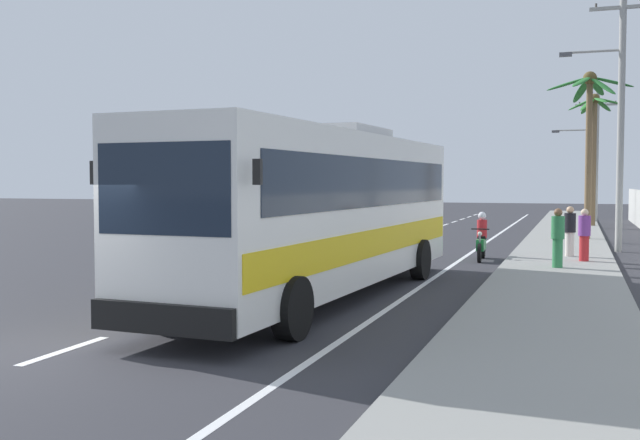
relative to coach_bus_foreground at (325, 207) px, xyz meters
name	(u,v)px	position (x,y,z in m)	size (l,w,h in m)	color
ground_plane	(43,358)	(-2.05, -6.67, -1.99)	(160.00, 160.00, 0.00)	#303035
sidewalk_kerb	(555,284)	(4.75, 3.33, -1.92)	(3.20, 90.00, 0.14)	gray
lane_markings	(410,261)	(0.16, 7.98, -1.99)	(3.87, 71.00, 0.01)	white
coach_bus_foreground	(325,207)	(0.00, 0.00, 0.00)	(3.37, 12.54, 3.83)	silver
motorcycle_beside_bus	(482,240)	(2.32, 8.88, -1.35)	(0.56, 1.96, 1.56)	black
pedestrian_near_kerb	(584,234)	(5.44, 8.31, -1.03)	(0.36, 0.36, 1.58)	red
pedestrian_midwalk	(558,237)	(4.72, 6.28, -0.99)	(0.36, 0.36, 1.66)	#2D7A47
pedestrian_far_walk	(570,230)	(5.01, 9.65, -1.01)	(0.36, 0.36, 1.61)	beige
utility_pole_mid	(619,101)	(6.58, 13.29, 3.41)	(3.27, 0.24, 10.23)	#9E9E99
utility_pole_far	(595,151)	(6.16, 32.04, 2.34)	(3.83, 0.24, 8.02)	#9E9E99
palm_nearest	(589,115)	(5.64, 17.64, 3.30)	(3.51, 3.34, 7.10)	brown
palm_third	(594,136)	(6.01, 27.52, 2.99)	(2.83, 2.61, 7.27)	brown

